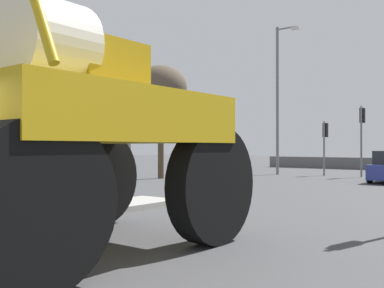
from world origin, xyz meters
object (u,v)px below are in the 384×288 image
(streetlight_far_left, at_px, (279,94))
(traffic_signal_far_right, at_px, (362,125))
(oversize_sprayer, at_px, (74,129))
(traffic_signal_near_left, at_px, (133,117))
(traffic_signal_far_left, at_px, (325,136))
(bare_tree_left, at_px, (161,89))

(streetlight_far_left, bearing_deg, traffic_signal_far_right, 9.51)
(oversize_sprayer, relative_size, traffic_signal_near_left, 1.53)
(traffic_signal_far_left, bearing_deg, traffic_signal_near_left, -90.87)
(traffic_signal_far_left, distance_m, streetlight_far_left, 3.82)
(streetlight_far_left, bearing_deg, traffic_signal_far_left, 17.23)
(traffic_signal_near_left, relative_size, bare_tree_left, 0.59)
(traffic_signal_far_right, relative_size, bare_tree_left, 0.66)
(oversize_sprayer, bearing_deg, streetlight_far_left, 17.89)
(traffic_signal_near_left, xyz_separation_m, bare_tree_left, (-5.86, 8.00, 2.21))
(oversize_sprayer, distance_m, streetlight_far_left, 21.89)
(traffic_signal_far_left, xyz_separation_m, streetlight_far_left, (-2.63, -0.82, 2.65))
(traffic_signal_far_left, bearing_deg, oversize_sprayer, -79.63)
(traffic_signal_near_left, distance_m, streetlight_far_left, 15.48)
(traffic_signal_far_right, height_order, streetlight_far_left, streetlight_far_left)
(traffic_signal_far_left, distance_m, traffic_signal_far_right, 2.25)
(traffic_signal_far_right, xyz_separation_m, streetlight_far_left, (-4.80, -0.80, 2.06))
(bare_tree_left, bearing_deg, streetlight_far_left, 63.95)
(bare_tree_left, bearing_deg, oversize_sprayer, -53.48)
(traffic_signal_far_left, height_order, streetlight_far_left, streetlight_far_left)
(traffic_signal_far_left, bearing_deg, streetlight_far_left, -162.77)
(oversize_sprayer, height_order, bare_tree_left, bare_tree_left)
(oversize_sprayer, xyz_separation_m, traffic_signal_near_left, (-4.18, 5.56, 0.65))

